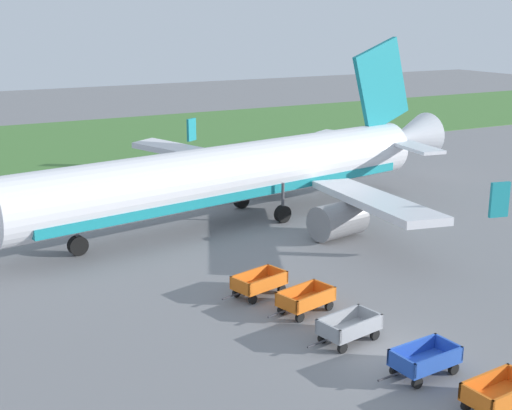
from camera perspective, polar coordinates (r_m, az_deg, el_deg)
The scene contains 8 objects.
ground_plane at distance 28.35m, azimuth 10.81°, elevation -11.98°, with size 220.00×220.00×0.00m, color slate.
grass_strip at distance 76.26m, azimuth -15.61°, elevation 5.03°, with size 220.00×28.00×0.06m, color #477A38.
airplane at distance 44.77m, azimuth -1.03°, elevation 2.63°, with size 37.55×30.31×11.34m.
baggage_cart_nearest at distance 25.48m, azimuth 19.30°, elevation -14.40°, with size 3.60×1.60×1.07m.
baggage_cart_second_in_row at distance 26.96m, azimuth 13.64°, elevation -12.21°, with size 3.60×1.59×1.07m.
baggage_cart_third_in_row at distance 28.94m, azimuth 7.62°, elevation -9.91°, with size 3.63×1.82×1.07m.
baggage_cart_fourth_in_row at distance 31.40m, azimuth 4.07°, elevation -7.73°, with size 3.62×1.95×1.07m.
baggage_cart_far_end at distance 33.14m, azimuth 0.25°, elevation -6.41°, with size 3.62×1.99×1.07m.
Camera 1 is at (-16.30, -19.31, 12.85)m, focal length 48.87 mm.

